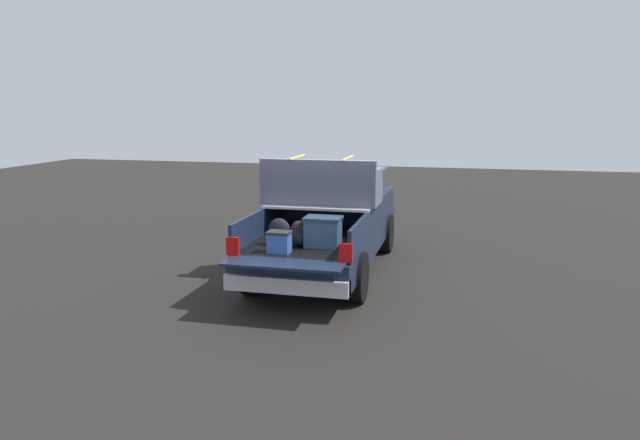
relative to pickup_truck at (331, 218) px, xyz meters
The scene contains 2 objects.
ground_plane 1.02m from the pickup_truck, behind, with size 40.00×40.00×0.00m, color black.
pickup_truck is the anchor object (origin of this frame).
Camera 1 is at (-11.02, -2.54, 3.17)m, focal length 33.88 mm.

